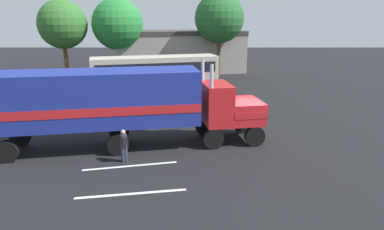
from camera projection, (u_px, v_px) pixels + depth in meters
name	position (u px, v px, depth m)	size (l,w,h in m)	color
ground_plane	(241.00, 140.00, 19.46)	(120.00, 120.00, 0.00)	black
lane_stripe_near	(130.00, 166.00, 16.09)	(4.40, 0.16, 0.01)	silver
lane_stripe_mid	(131.00, 194.00, 13.57)	(4.40, 0.16, 0.01)	silver
semi_truck	(118.00, 102.00, 17.76)	(14.38, 5.11, 4.50)	red
person_bystander	(123.00, 145.00, 16.33)	(0.41, 0.48, 1.63)	#2D3347
parked_bus	(155.00, 72.00, 30.26)	(11.29, 5.24, 3.40)	#BFB29E
parked_car	(38.00, 98.00, 26.12)	(4.51, 2.09, 1.57)	#B7B7BC
tree_left	(219.00, 18.00, 38.34)	(5.56, 5.56, 9.37)	brown
tree_center	(117.00, 24.00, 38.81)	(5.81, 5.81, 8.83)	brown
tree_right	(62.00, 24.00, 37.68)	(5.37, 5.37, 8.62)	brown
building_backdrop	(180.00, 50.00, 42.81)	(16.50, 8.74, 5.08)	#9E938C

